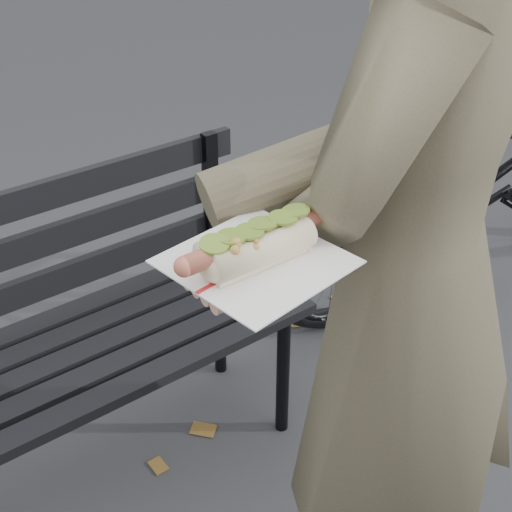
{
  "coord_description": "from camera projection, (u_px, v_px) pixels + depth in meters",
  "views": [
    {
      "loc": [
        -0.47,
        -0.56,
        1.69
      ],
      "look_at": [
        -0.04,
        0.01,
        1.23
      ],
      "focal_mm": 50.0,
      "sensor_mm": 36.0,
      "label": 1
    }
  ],
  "objects": [
    {
      "name": "bicycle",
      "position": [
        485.0,
        169.0,
        2.68
      ],
      "size": [
        1.99,
        0.98,
        1.0
      ],
      "primitive_type": "imported",
      "rotation": [
        0.0,
        0.0,
        1.4
      ],
      "color": "black",
      "rests_on": "ground"
    },
    {
      "name": "held_hotdog",
      "position": [
        343.0,
        169.0,
        0.98
      ],
      "size": [
        0.63,
        0.31,
        0.2
      ],
      "color": "brown"
    },
    {
      "name": "person",
      "position": [
        410.0,
        281.0,
        1.27
      ],
      "size": [
        0.81,
        0.66,
        1.93
      ],
      "primitive_type": "imported",
      "rotation": [
        0.0,
        0.0,
        3.47
      ],
      "color": "brown",
      "rests_on": "ground"
    },
    {
      "name": "park_bench",
      "position": [
        13.0,
        346.0,
        1.79
      ],
      "size": [
        1.5,
        0.44,
        0.88
      ],
      "color": "black",
      "rests_on": "ground"
    },
    {
      "name": "fallen_leaves",
      "position": [
        246.0,
        489.0,
        2.06
      ],
      "size": [
        3.94,
        3.09,
        0.0
      ],
      "color": "brown",
      "rests_on": "ground"
    }
  ]
}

